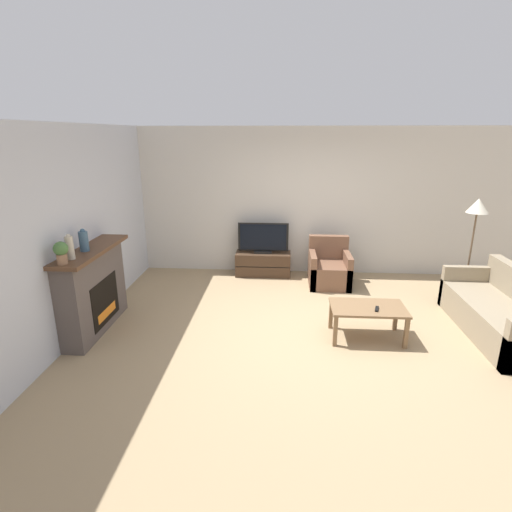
# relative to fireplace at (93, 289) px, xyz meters

# --- Properties ---
(ground_plane) EXTENTS (24.00, 24.00, 0.00)m
(ground_plane) POSITION_rel_fireplace_xyz_m (2.94, 0.22, -0.58)
(ground_plane) COLOR #9E8460
(wall_back) EXTENTS (12.00, 0.06, 2.70)m
(wall_back) POSITION_rel_fireplace_xyz_m (2.94, 2.62, 0.77)
(wall_back) COLOR beige
(wall_back) RESTS_ON ground
(wall_left) EXTENTS (0.06, 12.00, 2.70)m
(wall_left) POSITION_rel_fireplace_xyz_m (-0.18, 0.22, 0.77)
(wall_left) COLOR silver
(wall_left) RESTS_ON ground
(fireplace) EXTENTS (0.42, 1.51, 1.15)m
(fireplace) POSITION_rel_fireplace_xyz_m (0.00, 0.00, 0.00)
(fireplace) COLOR #564C47
(fireplace) RESTS_ON ground
(mantel_vase_left) EXTENTS (0.09, 0.09, 0.31)m
(mantel_vase_left) POSITION_rel_fireplace_xyz_m (0.02, -0.45, 0.71)
(mantel_vase_left) COLOR beige
(mantel_vase_left) RESTS_ON fireplace
(mantel_vase_centre_left) EXTENTS (0.11, 0.11, 0.29)m
(mantel_vase_centre_left) POSITION_rel_fireplace_xyz_m (0.02, -0.11, 0.70)
(mantel_vase_centre_left) COLOR #385670
(mantel_vase_centre_left) RESTS_ON fireplace
(potted_plant) EXTENTS (0.16, 0.16, 0.26)m
(potted_plant) POSITION_rel_fireplace_xyz_m (0.02, -0.64, 0.71)
(potted_plant) COLOR #936B4C
(potted_plant) RESTS_ON fireplace
(tv_stand) EXTENTS (1.02, 0.42, 0.43)m
(tv_stand) POSITION_rel_fireplace_xyz_m (2.15, 2.34, -0.37)
(tv_stand) COLOR #422D1E
(tv_stand) RESTS_ON ground
(tv) EXTENTS (0.93, 0.18, 0.57)m
(tv) POSITION_rel_fireplace_xyz_m (2.15, 2.34, 0.11)
(tv) COLOR black
(tv) RESTS_ON tv_stand
(armchair) EXTENTS (0.70, 0.76, 0.82)m
(armchair) POSITION_rel_fireplace_xyz_m (3.34, 1.93, -0.31)
(armchair) COLOR brown
(armchair) RESTS_ON ground
(coffee_table) EXTENTS (0.95, 0.57, 0.44)m
(coffee_table) POSITION_rel_fireplace_xyz_m (3.63, -0.00, -0.20)
(coffee_table) COLOR brown
(coffee_table) RESTS_ON ground
(remote) EXTENTS (0.08, 0.16, 0.02)m
(remote) POSITION_rel_fireplace_xyz_m (3.72, -0.09, -0.13)
(remote) COLOR black
(remote) RESTS_ON coffee_table
(couch) EXTENTS (0.82, 1.95, 0.83)m
(couch) POSITION_rel_fireplace_xyz_m (5.42, 0.21, -0.30)
(couch) COLOR gray
(couch) RESTS_ON ground
(floor_lamp) EXTENTS (0.32, 0.32, 1.63)m
(floor_lamp) POSITION_rel_fireplace_xyz_m (5.46, 1.42, 0.82)
(floor_lamp) COLOR black
(floor_lamp) RESTS_ON ground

